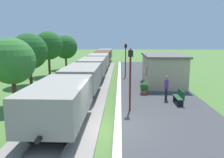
# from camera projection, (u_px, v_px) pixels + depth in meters

# --- Properties ---
(ground_plane) EXTENTS (160.00, 160.00, 0.00)m
(ground_plane) POSITION_uv_depth(u_px,v_px,m) (110.00, 131.00, 11.18)
(ground_plane) COLOR #517A38
(platform_slab) EXTENTS (6.00, 60.00, 0.25)m
(platform_slab) POSITION_uv_depth(u_px,v_px,m) (175.00, 129.00, 11.04)
(platform_slab) COLOR #424244
(platform_slab) RESTS_ON ground
(platform_edge_stripe) EXTENTS (0.36, 60.00, 0.01)m
(platform_edge_stripe) POSITION_uv_depth(u_px,v_px,m) (118.00, 126.00, 11.12)
(platform_edge_stripe) COLOR silver
(platform_edge_stripe) RESTS_ON platform_slab
(track_ballast) EXTENTS (3.80, 60.00, 0.12)m
(track_ballast) POSITION_uv_depth(u_px,v_px,m) (61.00, 129.00, 11.25)
(track_ballast) COLOR gray
(track_ballast) RESTS_ON ground
(rail_near) EXTENTS (0.07, 60.00, 0.14)m
(rail_near) POSITION_uv_depth(u_px,v_px,m) (76.00, 127.00, 11.20)
(rail_near) COLOR slate
(rail_near) RESTS_ON track_ballast
(rail_far) EXTENTS (0.07, 60.00, 0.14)m
(rail_far) POSITION_uv_depth(u_px,v_px,m) (47.00, 126.00, 11.25)
(rail_far) COLOR slate
(rail_far) RESTS_ON track_ballast
(freight_train) EXTENTS (2.50, 39.20, 2.12)m
(freight_train) POSITION_uv_depth(u_px,v_px,m) (96.00, 64.00, 27.10)
(freight_train) COLOR gray
(freight_train) RESTS_ON rail_near
(station_hut) EXTENTS (3.50, 5.80, 2.78)m
(station_hut) POSITION_uv_depth(u_px,v_px,m) (163.00, 70.00, 20.71)
(station_hut) COLOR tan
(station_hut) RESTS_ON platform_slab
(bench_near_hut) EXTENTS (0.42, 1.50, 0.91)m
(bench_near_hut) POSITION_uv_depth(u_px,v_px,m) (179.00, 97.00, 14.78)
(bench_near_hut) COLOR #1E4C2D
(bench_near_hut) RESTS_ON platform_slab
(bench_down_platform) EXTENTS (0.42, 1.50, 0.91)m
(bench_down_platform) POSITION_uv_depth(u_px,v_px,m) (154.00, 72.00, 25.85)
(bench_down_platform) COLOR #1E4C2D
(bench_down_platform) RESTS_ON platform_slab
(person_waiting) EXTENTS (0.35, 0.44, 1.71)m
(person_waiting) POSITION_uv_depth(u_px,v_px,m) (166.00, 87.00, 15.59)
(person_waiting) COLOR black
(person_waiting) RESTS_ON platform_slab
(potted_planter) EXTENTS (0.64, 0.64, 0.92)m
(potted_planter) POSITION_uv_depth(u_px,v_px,m) (144.00, 88.00, 17.35)
(potted_planter) COLOR brown
(potted_planter) RESTS_ON platform_slab
(lamp_post_near) EXTENTS (0.28, 0.28, 3.70)m
(lamp_post_near) POSITION_uv_depth(u_px,v_px,m) (130.00, 68.00, 13.04)
(lamp_post_near) COLOR #591414
(lamp_post_near) RESTS_ON platform_slab
(lamp_post_far) EXTENTS (0.28, 0.28, 3.70)m
(lamp_post_far) POSITION_uv_depth(u_px,v_px,m) (126.00, 54.00, 24.77)
(lamp_post_far) COLOR #591414
(lamp_post_far) RESTS_ON platform_slab
(tree_trackside_mid) EXTENTS (2.99, 2.99, 4.54)m
(tree_trackside_mid) POSITION_uv_depth(u_px,v_px,m) (12.00, 61.00, 14.57)
(tree_trackside_mid) COLOR #4C3823
(tree_trackside_mid) RESTS_ON ground
(tree_trackside_far) EXTENTS (3.43, 3.43, 4.97)m
(tree_trackside_far) POSITION_uv_depth(u_px,v_px,m) (29.00, 51.00, 21.40)
(tree_trackside_far) COLOR #4C3823
(tree_trackside_far) RESTS_ON ground
(tree_field_left) EXTENTS (3.35, 3.35, 5.29)m
(tree_field_left) POSITION_uv_depth(u_px,v_px,m) (48.00, 46.00, 26.72)
(tree_field_left) COLOR #4C3823
(tree_field_left) RESTS_ON ground
(tree_field_distant) EXTENTS (3.36, 3.36, 4.90)m
(tree_field_distant) POSITION_uv_depth(u_px,v_px,m) (66.00, 47.00, 32.37)
(tree_field_distant) COLOR #4C3823
(tree_field_distant) RESTS_ON ground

